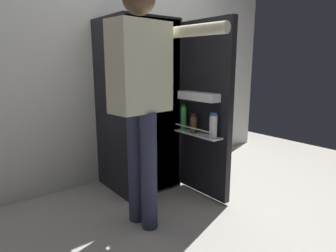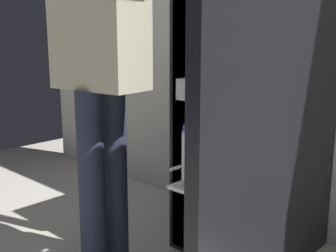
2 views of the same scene
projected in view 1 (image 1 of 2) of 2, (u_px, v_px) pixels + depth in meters
ground_plane at (173, 203)px, 2.57m from camera, size 5.64×5.64×0.00m
kitchen_wall at (118, 57)px, 3.00m from camera, size 4.40×0.10×2.54m
refrigerator at (143, 106)px, 2.80m from camera, size 0.66×1.19×1.61m
person at (142, 86)px, 2.04m from camera, size 0.61×0.72×1.74m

